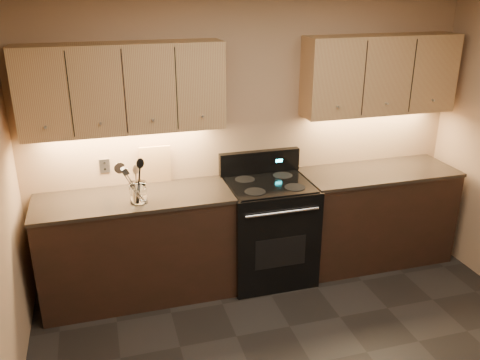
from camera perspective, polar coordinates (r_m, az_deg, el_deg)
name	(u,v)px	position (r m, az deg, el deg)	size (l,w,h in m)	color
wall_back	(250,134)	(4.62, 1.15, 5.23)	(4.00, 0.04, 2.60)	#A58061
counter_left	(137,247)	(4.48, -11.46, -7.34)	(1.62, 0.62, 0.93)	black
counter_right	(374,215)	(5.12, 14.85, -3.84)	(1.46, 0.62, 0.93)	black
stove	(268,229)	(4.66, 3.18, -5.51)	(0.76, 0.68, 1.14)	black
upper_cab_left	(123,88)	(4.17, -13.00, 10.00)	(1.60, 0.30, 0.70)	tan
upper_cab_right	(380,75)	(4.85, 15.44, 11.32)	(1.44, 0.30, 0.70)	tan
outlet_plate	(105,166)	(4.48, -14.96, 1.54)	(0.09, 0.01, 0.12)	#B2B5BA
utensil_crock	(138,193)	(4.13, -11.34, -1.46)	(0.15, 0.15, 0.17)	white
cutting_board	(155,164)	(4.49, -9.48, 1.74)	(0.27, 0.02, 0.34)	tan
wooden_spoon	(134,184)	(4.10, -11.76, -0.48)	(0.06, 0.06, 0.28)	tan
black_spoon	(136,179)	(4.12, -11.58, 0.15)	(0.06, 0.06, 0.36)	black
steel_spatula	(141,180)	(4.11, -11.01, -0.05)	(0.08, 0.08, 0.33)	silver
steel_skimmer	(140,180)	(4.09, -11.16, -0.01)	(0.09, 0.09, 0.35)	silver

